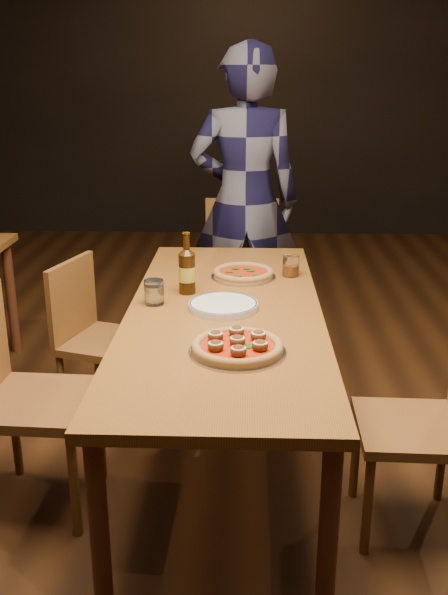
{
  "coord_description": "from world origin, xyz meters",
  "views": [
    {
      "loc": [
        0.09,
        -2.56,
        1.69
      ],
      "look_at": [
        0.0,
        -0.05,
        0.82
      ],
      "focal_mm": 40.0,
      "sensor_mm": 36.0,
      "label": 1
    }
  ],
  "objects_px": {
    "chair_main_e": "(413,426)",
    "pizza_meatball": "(237,346)",
    "water_glass": "(154,292)",
    "chair_end": "(241,277)",
    "chair_main_nw": "(37,400)",
    "chair_main_sw": "(108,341)",
    "diner": "(245,201)",
    "pizza_margherita": "(243,273)",
    "table_main": "(224,326)",
    "plate_stack": "(223,306)",
    "amber_glass": "(291,266)",
    "beer_bottle": "(187,272)"
  },
  "relations": [
    {
      "from": "water_glass",
      "to": "chair_end",
      "type": "bearing_deg",
      "value": 74.08
    },
    {
      "from": "amber_glass",
      "to": "chair_main_nw",
      "type": "bearing_deg",
      "value": -143.09
    },
    {
      "from": "plate_stack",
      "to": "amber_glass",
      "type": "bearing_deg",
      "value": 57.44
    },
    {
      "from": "water_glass",
      "to": "diner",
      "type": "height_order",
      "value": "diner"
    },
    {
      "from": "plate_stack",
      "to": "diner",
      "type": "xyz_separation_m",
      "value": [
        0.08,
        1.45,
        0.16
      ]
    },
    {
      "from": "plate_stack",
      "to": "chair_main_nw",
      "type": "bearing_deg",
      "value": -157.95
    },
    {
      "from": "table_main",
      "to": "plate_stack",
      "type": "bearing_deg",
      "value": 121.5
    },
    {
      "from": "chair_end",
      "to": "diner",
      "type": "height_order",
      "value": "diner"
    },
    {
      "from": "chair_main_e",
      "to": "pizza_margherita",
      "type": "distance_m",
      "value": 1.1
    },
    {
      "from": "diner",
      "to": "pizza_margherita",
      "type": "bearing_deg",
      "value": 87.78
    },
    {
      "from": "chair_main_nw",
      "to": "water_glass",
      "type": "bearing_deg",
      "value": -48.58
    },
    {
      "from": "chair_main_e",
      "to": "pizza_meatball",
      "type": "height_order",
      "value": "chair_main_e"
    },
    {
      "from": "chair_main_e",
      "to": "plate_stack",
      "type": "xyz_separation_m",
      "value": [
        -0.72,
        0.38,
        0.33
      ]
    },
    {
      "from": "table_main",
      "to": "pizza_meatball",
      "type": "xyz_separation_m",
      "value": [
        0.06,
        -0.43,
        0.1
      ]
    },
    {
      "from": "chair_main_nw",
      "to": "chair_end",
      "type": "relative_size",
      "value": 0.96
    },
    {
      "from": "chair_end",
      "to": "table_main",
      "type": "bearing_deg",
      "value": -92.17
    },
    {
      "from": "pizza_meatball",
      "to": "pizza_margherita",
      "type": "distance_m",
      "value": 0.89
    },
    {
      "from": "beer_bottle",
      "to": "water_glass",
      "type": "bearing_deg",
      "value": -130.08
    },
    {
      "from": "plate_stack",
      "to": "water_glass",
      "type": "bearing_deg",
      "value": 170.1
    },
    {
      "from": "pizza_meatball",
      "to": "water_glass",
      "type": "relative_size",
      "value": 3.28
    },
    {
      "from": "chair_main_sw",
      "to": "pizza_margherita",
      "type": "xyz_separation_m",
      "value": [
        0.66,
        0.04,
        0.34
      ]
    },
    {
      "from": "beer_bottle",
      "to": "amber_glass",
      "type": "relative_size",
      "value": 2.71
    },
    {
      "from": "pizza_margherita",
      "to": "pizza_meatball",
      "type": "bearing_deg",
      "value": -90.83
    },
    {
      "from": "table_main",
      "to": "beer_bottle",
      "type": "height_order",
      "value": "beer_bottle"
    },
    {
      "from": "pizza_meatball",
      "to": "diner",
      "type": "bearing_deg",
      "value": 89.68
    },
    {
      "from": "chair_main_nw",
      "to": "pizza_margherita",
      "type": "bearing_deg",
      "value": -44.76
    },
    {
      "from": "chair_end",
      "to": "water_glass",
      "type": "bearing_deg",
      "value": -105.66
    },
    {
      "from": "pizza_meatball",
      "to": "water_glass",
      "type": "height_order",
      "value": "water_glass"
    },
    {
      "from": "chair_main_sw",
      "to": "plate_stack",
      "type": "bearing_deg",
      "value": -107.78
    },
    {
      "from": "chair_main_sw",
      "to": "pizza_margherita",
      "type": "bearing_deg",
      "value": -69.55
    },
    {
      "from": "plate_stack",
      "to": "water_glass",
      "type": "distance_m",
      "value": 0.3
    },
    {
      "from": "pizza_meatball",
      "to": "amber_glass",
      "type": "xyz_separation_m",
      "value": [
        0.24,
        0.92,
        0.03
      ]
    },
    {
      "from": "water_glass",
      "to": "chair_main_nw",
      "type": "bearing_deg",
      "value": -141.14
    },
    {
      "from": "amber_glass",
      "to": "chair_main_sw",
      "type": "bearing_deg",
      "value": -175.25
    },
    {
      "from": "water_glass",
      "to": "chair_main_sw",
      "type": "bearing_deg",
      "value": 129.26
    },
    {
      "from": "chair_main_nw",
      "to": "pizza_meatball",
      "type": "bearing_deg",
      "value": -98.35
    },
    {
      "from": "chair_main_sw",
      "to": "plate_stack",
      "type": "relative_size",
      "value": 3.0
    },
    {
      "from": "chair_end",
      "to": "chair_main_sw",
      "type": "bearing_deg",
      "value": -125.66
    },
    {
      "from": "chair_main_nw",
      "to": "chair_main_sw",
      "type": "distance_m",
      "value": 0.71
    },
    {
      "from": "chair_end",
      "to": "pizza_margherita",
      "type": "xyz_separation_m",
      "value": [
        0.02,
        -0.85,
        0.28
      ]
    },
    {
      "from": "chair_end",
      "to": "beer_bottle",
      "type": "distance_m",
      "value": 1.17
    },
    {
      "from": "pizza_margherita",
      "to": "amber_glass",
      "type": "relative_size",
      "value": 3.12
    },
    {
      "from": "pizza_meatball",
      "to": "pizza_margherita",
      "type": "bearing_deg",
      "value": 89.17
    },
    {
      "from": "pizza_meatball",
      "to": "amber_glass",
      "type": "height_order",
      "value": "amber_glass"
    },
    {
      "from": "chair_main_sw",
      "to": "beer_bottle",
      "type": "height_order",
      "value": "beer_bottle"
    },
    {
      "from": "chair_main_e",
      "to": "amber_glass",
      "type": "xyz_separation_m",
      "value": [
        -0.41,
        0.86,
        0.36
      ]
    },
    {
      "from": "beer_bottle",
      "to": "pizza_margherita",
      "type": "bearing_deg",
      "value": 44.6
    },
    {
      "from": "chair_main_nw",
      "to": "pizza_margherita",
      "type": "relative_size",
      "value": 3.04
    },
    {
      "from": "beer_bottle",
      "to": "chair_main_e",
      "type": "bearing_deg",
      "value": -33.31
    },
    {
      "from": "chair_main_nw",
      "to": "water_glass",
      "type": "xyz_separation_m",
      "value": [
        0.42,
        0.34,
        0.34
      ]
    }
  ]
}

